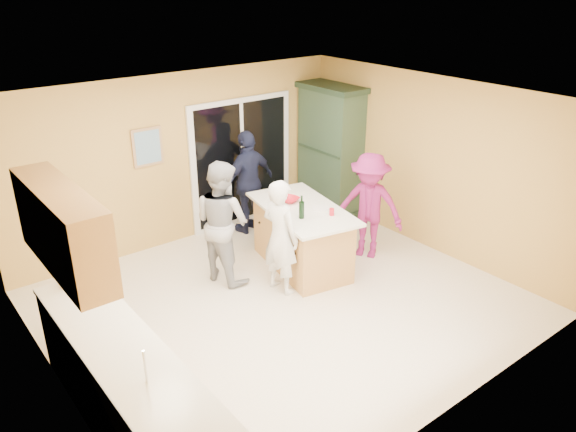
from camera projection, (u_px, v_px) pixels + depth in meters
floor at (284, 303)px, 7.22m from camera, size 5.50×5.50×0.00m
ceiling at (283, 102)px, 6.17m from camera, size 5.50×5.00×0.10m
wall_back at (183, 159)px, 8.49m from camera, size 5.50×0.10×2.60m
wall_front at (458, 299)px, 4.89m from camera, size 5.50×0.10×2.60m
wall_left at (46, 283)px, 5.14m from camera, size 0.10×5.00×2.60m
wall_right at (431, 165)px, 8.25m from camera, size 0.10×5.00×2.60m
left_cabinet_run at (135, 404)px, 4.89m from camera, size 0.65×3.05×1.24m
upper_cabinets at (62, 229)px, 4.86m from camera, size 0.35×1.60×0.75m
sliding_door at (242, 162)px, 9.16m from camera, size 1.90×0.07×2.10m
framed_picture at (148, 147)px, 8.04m from camera, size 0.46×0.04×0.56m
kitchen_island at (302, 239)px, 7.95m from camera, size 1.26×1.89×0.92m
green_hutch at (331, 152)px, 9.56m from camera, size 0.64×1.21×2.22m
woman_white at (280, 237)px, 7.22m from camera, size 0.46×0.62×1.55m
woman_grey at (222, 222)px, 7.49m from camera, size 0.80×0.94×1.69m
woman_navy at (249, 182)px, 8.92m from camera, size 1.03×0.55×1.68m
woman_magenta at (369, 206)px, 8.13m from camera, size 1.01×1.18×1.58m
serving_bowl at (290, 200)px, 7.93m from camera, size 0.32×0.32×0.06m
tulip_vase at (66, 269)px, 5.67m from camera, size 0.24×0.17×0.44m
tumbler_near at (332, 212)px, 7.49m from camera, size 0.08×0.08×0.10m
tumbler_far at (274, 190)px, 8.21m from camera, size 0.09×0.09×0.11m
wine_bottle at (302, 210)px, 7.38m from camera, size 0.07×0.07×0.32m
white_plate at (321, 208)px, 7.71m from camera, size 0.27×0.27×0.02m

